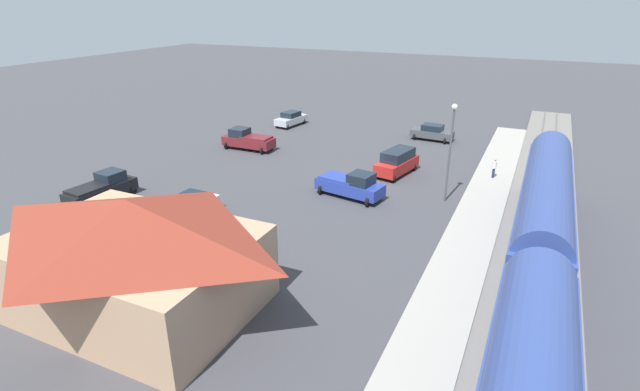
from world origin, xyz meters
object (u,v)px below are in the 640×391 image
Objects in this scene: pickup_black at (102,188)px; pickup_blue at (351,185)px; sedan_charcoal at (432,132)px; suv_red at (397,162)px; station_building at (134,253)px; pedestrian_on_platform at (494,167)px; light_pole_near_platform at (451,141)px; pickup_maroon at (248,140)px; sedan_white at (190,206)px; sedan_silver at (291,119)px.

pickup_blue is (-17.05, -8.82, 0.00)m from pickup_black.
suv_red is at bearing 88.62° from sedan_charcoal.
pedestrian_on_platform is at bearing -117.81° from station_building.
pickup_blue is at bearing 75.64° from suv_red.
light_pole_near_platform reaches higher than pickup_blue.
sedan_charcoal is (-16.45, -11.54, -0.15)m from pickup_maroon.
sedan_white is 12.28m from pickup_blue.
sedan_white is at bearing -64.07° from station_building.
suv_red is at bearing 177.14° from pickup_maroon.
pickup_maroon is at bearing -13.54° from light_pole_near_platform.
light_pole_near_platform reaches higher than pedestrian_on_platform.
suv_red is (-6.02, -24.70, -1.89)m from station_building.
pickup_blue is (-8.97, -8.39, 0.15)m from sedan_white.
sedan_charcoal is (-0.30, -12.34, -0.27)m from suv_red.
pickup_maroon is (-2.62, -16.34, 0.00)m from pickup_black.
sedan_charcoal is at bearing -124.37° from pickup_black.
pickup_black and pickup_maroon have the same top height.
station_building is at bearing 76.30° from suv_red.
pedestrian_on_platform is at bearing -137.77° from sedan_white.
sedan_silver is at bearing -50.29° from pickup_blue.
station_building is 23.31m from light_pole_near_platform.
sedan_white is at bearing 34.20° from light_pole_near_platform.
pedestrian_on_platform is 25.20m from sedan_white.
pickup_maroon is 20.09m from sedan_charcoal.
sedan_charcoal is at bearing -53.89° from pedestrian_on_platform.
pickup_black is 26.70m from light_pole_near_platform.
pickup_blue is (-14.43, 7.52, 0.00)m from pickup_maroon.
sedan_white is 0.61× the size of light_pole_near_platform.
suv_red is 0.69× the size of light_pole_near_platform.
pickup_blue is (-15.10, 18.18, 0.15)m from sedan_silver.
pickup_blue reaches higher than sedan_white.
pedestrian_on_platform is 0.37× the size of sedan_white.
pickup_black is 8.09m from sedan_white.
light_pole_near_platform is (-21.32, 5.13, 3.74)m from pickup_maroon.
sedan_white is 0.85× the size of pickup_maroon.
station_building is 18.60m from pickup_blue.
station_building reaches higher than suv_red.
light_pole_near_platform is at bearing 106.31° from sedan_charcoal.
sedan_white is (-8.08, -0.43, -0.15)m from pickup_black.
suv_red is (-16.15, 0.81, 0.12)m from pickup_maroon.
pedestrian_on_platform is 0.31× the size of pickup_black.
pickup_blue is (9.69, 8.54, -0.25)m from pedestrian_on_platform.
station_building reaches higher than pickup_black.
suv_red is (-10.69, -15.11, 0.27)m from sedan_white.
suv_red reaches higher than pickup_blue.
station_building reaches higher than pedestrian_on_platform.
pickup_blue reaches higher than sedan_charcoal.
pickup_blue is at bearing -152.65° from pickup_black.
pickup_maroon is 16.27m from pickup_blue.
pickup_black is 0.74× the size of light_pole_near_platform.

